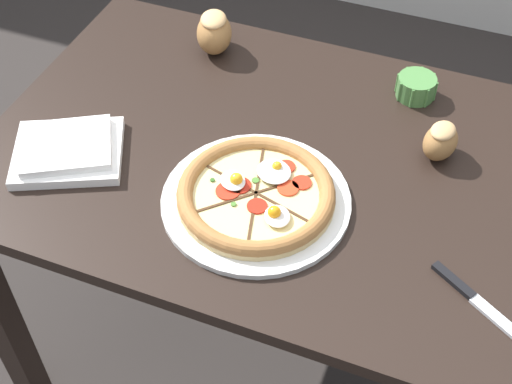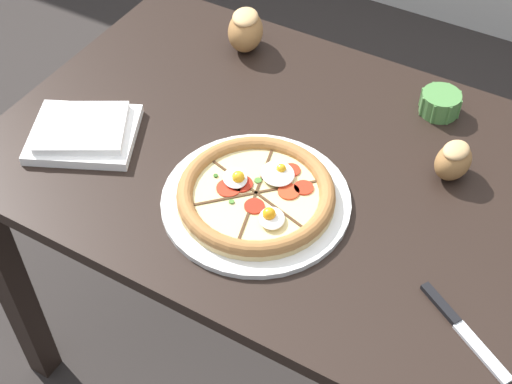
{
  "view_description": "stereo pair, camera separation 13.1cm",
  "coord_description": "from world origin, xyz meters",
  "px_view_note": "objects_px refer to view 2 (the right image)",
  "views": [
    {
      "loc": [
        0.3,
        -0.97,
        1.76
      ],
      "look_at": [
        -0.02,
        -0.14,
        0.79
      ],
      "focal_mm": 50.0,
      "sensor_mm": 36.0,
      "label": 1
    },
    {
      "loc": [
        0.42,
        -0.91,
        1.76
      ],
      "look_at": [
        -0.02,
        -0.14,
        0.79
      ],
      "focal_mm": 50.0,
      "sensor_mm": 36.0,
      "label": 2
    }
  ],
  "objects_px": {
    "dining_table": "(297,201)",
    "knife_main": "(463,330)",
    "bread_piece_near": "(454,160)",
    "napkin_folded": "(83,132)",
    "ramekin_bowl": "(440,103)",
    "bread_piece_mid": "(245,29)",
    "pizza": "(256,196)"
  },
  "relations": [
    {
      "from": "dining_table",
      "to": "knife_main",
      "type": "distance_m",
      "value": 0.47
    },
    {
      "from": "bread_piece_near",
      "to": "knife_main",
      "type": "height_order",
      "value": "bread_piece_near"
    },
    {
      "from": "napkin_folded",
      "to": "dining_table",
      "type": "bearing_deg",
      "value": 20.59
    },
    {
      "from": "ramekin_bowl",
      "to": "napkin_folded",
      "type": "distance_m",
      "value": 0.74
    },
    {
      "from": "napkin_folded",
      "to": "bread_piece_mid",
      "type": "bearing_deg",
      "value": 73.36
    },
    {
      "from": "bread_piece_mid",
      "to": "knife_main",
      "type": "xyz_separation_m",
      "value": [
        0.69,
        -0.49,
        -0.05
      ]
    },
    {
      "from": "pizza",
      "to": "ramekin_bowl",
      "type": "bearing_deg",
      "value": 63.64
    },
    {
      "from": "napkin_folded",
      "to": "knife_main",
      "type": "relative_size",
      "value": 1.44
    },
    {
      "from": "ramekin_bowl",
      "to": "knife_main",
      "type": "height_order",
      "value": "ramekin_bowl"
    },
    {
      "from": "bread_piece_mid",
      "to": "pizza",
      "type": "bearing_deg",
      "value": -57.39
    },
    {
      "from": "ramekin_bowl",
      "to": "bread_piece_near",
      "type": "bearing_deg",
      "value": -63.39
    },
    {
      "from": "pizza",
      "to": "dining_table",
      "type": "bearing_deg",
      "value": 81.24
    },
    {
      "from": "knife_main",
      "to": "napkin_folded",
      "type": "bearing_deg",
      "value": -152.93
    },
    {
      "from": "ramekin_bowl",
      "to": "bread_piece_mid",
      "type": "height_order",
      "value": "bread_piece_mid"
    },
    {
      "from": "pizza",
      "to": "bread_piece_mid",
      "type": "height_order",
      "value": "bread_piece_mid"
    },
    {
      "from": "pizza",
      "to": "knife_main",
      "type": "bearing_deg",
      "value": -10.23
    },
    {
      "from": "dining_table",
      "to": "knife_main",
      "type": "bearing_deg",
      "value": -27.85
    },
    {
      "from": "pizza",
      "to": "bread_piece_mid",
      "type": "bearing_deg",
      "value": 122.61
    },
    {
      "from": "bread_piece_near",
      "to": "bread_piece_mid",
      "type": "relative_size",
      "value": 0.76
    },
    {
      "from": "pizza",
      "to": "napkin_folded",
      "type": "height_order",
      "value": "pizza"
    },
    {
      "from": "knife_main",
      "to": "ramekin_bowl",
      "type": "bearing_deg",
      "value": 145.12
    },
    {
      "from": "ramekin_bowl",
      "to": "napkin_folded",
      "type": "bearing_deg",
      "value": -144.02
    },
    {
      "from": "napkin_folded",
      "to": "bread_piece_near",
      "type": "bearing_deg",
      "value": 21.52
    },
    {
      "from": "ramekin_bowl",
      "to": "knife_main",
      "type": "relative_size",
      "value": 0.48
    },
    {
      "from": "pizza",
      "to": "ramekin_bowl",
      "type": "relative_size",
      "value": 4.01
    },
    {
      "from": "dining_table",
      "to": "bread_piece_near",
      "type": "distance_m",
      "value": 0.33
    },
    {
      "from": "napkin_folded",
      "to": "bread_piece_near",
      "type": "xyz_separation_m",
      "value": [
        0.68,
        0.27,
        0.02
      ]
    },
    {
      "from": "pizza",
      "to": "bread_piece_near",
      "type": "xyz_separation_m",
      "value": [
        0.29,
        0.25,
        0.02
      ]
    },
    {
      "from": "dining_table",
      "to": "napkin_folded",
      "type": "distance_m",
      "value": 0.46
    },
    {
      "from": "dining_table",
      "to": "bread_piece_mid",
      "type": "distance_m",
      "value": 0.43
    },
    {
      "from": "dining_table",
      "to": "pizza",
      "type": "bearing_deg",
      "value": -98.76
    },
    {
      "from": "bread_piece_mid",
      "to": "napkin_folded",
      "type": "bearing_deg",
      "value": -106.64
    }
  ]
}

